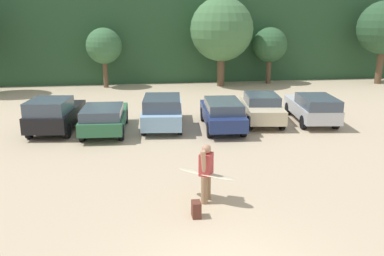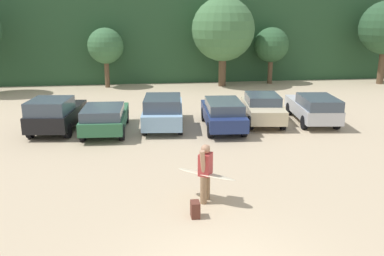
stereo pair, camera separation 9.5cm
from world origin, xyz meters
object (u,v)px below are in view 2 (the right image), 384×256
Objects in this scene: person_adult at (205,170)px; backpack_dropped at (195,209)px; surfboard_cream at (206,174)px; parked_car_champagne at (262,108)px; parked_car_silver at (314,107)px; parked_car_sky_blue at (163,111)px; parked_car_black at (56,114)px; parked_car_navy at (223,113)px; parked_car_forest_green at (105,117)px.

backpack_dropped is at bearing 92.85° from person_adult.
backpack_dropped is at bearing 102.76° from surfboard_cream.
parked_car_silver is (2.56, -0.45, 0.03)m from parked_car_champagne.
person_adult is at bearing -169.77° from parked_car_sky_blue.
surfboard_cream reaches higher than backpack_dropped.
surfboard_cream is at bearing 160.97° from parked_car_champagne.
parked_car_black is at bearing 99.61° from parked_car_champagne.
parked_car_champagne is (2.26, 0.95, -0.02)m from parked_car_navy.
parked_car_champagne is at bearing -81.68° from parked_car_sky_blue.
person_adult is (-4.46, -8.71, 0.22)m from parked_car_champagne.
parked_car_sky_blue reaches higher than parked_car_silver.
surfboard_cream is (0.67, -8.48, 0.02)m from parked_car_sky_blue.
person_adult is (-7.01, -8.26, 0.20)m from parked_car_silver.
parked_car_forest_green is 1.03× the size of parked_car_champagne.
backpack_dropped is at bearing -143.33° from parked_car_black.
parked_car_black is 10.19m from parked_car_champagne.
parked_car_navy is 0.99× the size of parked_car_silver.
parked_car_forest_green is 2.57× the size of person_adult.
parked_car_navy is at bearing -87.61° from parked_car_black.
person_adult reaches higher than backpack_dropped.
parked_car_champagne is 2.48× the size of person_adult.
person_adult is (3.40, -7.86, 0.24)m from parked_car_forest_green.
parked_car_navy is 9.10m from backpack_dropped.
parked_car_champagne is at bearing 63.11° from backpack_dropped.
parked_car_black is at bearing -27.98° from person_adult.
parked_car_silver is at bearing -85.88° from parked_car_sky_blue.
parked_car_sky_blue is 8.52m from person_adult.
parked_car_navy reaches higher than surfboard_cream.
parked_car_black is 0.92× the size of parked_car_navy.
parked_car_sky_blue is (2.76, 0.63, 0.07)m from parked_car_forest_green.
parked_car_sky_blue is at bearing 95.22° from parked_car_silver.
backpack_dropped is (-4.89, -9.65, -0.55)m from parked_car_champagne.
backpack_dropped is (-2.63, -8.69, -0.57)m from parked_car_navy.
parked_car_black reaches higher than parked_car_forest_green.
backpack_dropped is at bearing -158.45° from parked_car_forest_green.
parked_car_black is at bearing 96.26° from parked_car_silver.
parked_car_silver is at bearing -92.07° from parked_car_champagne.
backpack_dropped is at bearing 167.28° from parked_car_navy.
surfboard_cream is at bearing -120.32° from person_adult.
person_adult reaches higher than parked_car_sky_blue.
parked_car_sky_blue is 1.01× the size of parked_car_navy.
parked_car_forest_green is at bearing -96.33° from parked_car_black.
surfboard_cream is at bearing 64.18° from backpack_dropped.
parked_car_sky_blue reaches higher than surfboard_cream.
parked_car_sky_blue is at bearing 91.27° from backpack_dropped.
parked_car_silver is at bearing -84.92° from parked_car_forest_green.
parked_car_sky_blue reaches higher than parked_car_forest_green.
parked_car_silver is 2.65× the size of person_adult.
parked_car_champagne is 9.77× the size of backpack_dropped.
parked_car_sky_blue reaches higher than parked_car_navy.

